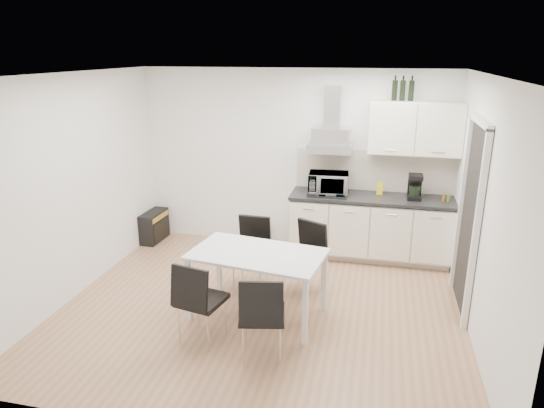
# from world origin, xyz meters

# --- Properties ---
(ground) EXTENTS (4.50, 4.50, 0.00)m
(ground) POSITION_xyz_m (0.00, 0.00, 0.00)
(ground) COLOR tan
(ground) RESTS_ON ground
(wall_back) EXTENTS (4.50, 0.10, 2.60)m
(wall_back) POSITION_xyz_m (0.00, 2.00, 1.30)
(wall_back) COLOR white
(wall_back) RESTS_ON ground
(wall_front) EXTENTS (4.50, 0.10, 2.60)m
(wall_front) POSITION_xyz_m (0.00, -2.00, 1.30)
(wall_front) COLOR white
(wall_front) RESTS_ON ground
(wall_left) EXTENTS (0.10, 4.00, 2.60)m
(wall_left) POSITION_xyz_m (-2.25, 0.00, 1.30)
(wall_left) COLOR white
(wall_left) RESTS_ON ground
(wall_right) EXTENTS (0.10, 4.00, 2.60)m
(wall_right) POSITION_xyz_m (2.25, 0.00, 1.30)
(wall_right) COLOR white
(wall_right) RESTS_ON ground
(ceiling) EXTENTS (4.50, 4.50, 0.00)m
(ceiling) POSITION_xyz_m (0.00, 0.00, 2.60)
(ceiling) COLOR white
(ceiling) RESTS_ON wall_back
(doorway) EXTENTS (0.08, 1.04, 2.10)m
(doorway) POSITION_xyz_m (2.21, 0.55, 1.05)
(doorway) COLOR white
(doorway) RESTS_ON ground
(kitchenette) EXTENTS (2.22, 0.64, 2.52)m
(kitchenette) POSITION_xyz_m (1.18, 1.73, 0.83)
(kitchenette) COLOR beige
(kitchenette) RESTS_ON ground
(dining_table) EXTENTS (1.52, 1.01, 0.75)m
(dining_table) POSITION_xyz_m (0.00, -0.16, 0.67)
(dining_table) COLOR white
(dining_table) RESTS_ON ground
(chair_far_left) EXTENTS (0.46, 0.52, 0.88)m
(chair_far_left) POSITION_xyz_m (-0.25, 0.47, 0.44)
(chair_far_left) COLOR black
(chair_far_left) RESTS_ON ground
(chair_far_right) EXTENTS (0.62, 0.65, 0.88)m
(chair_far_right) POSITION_xyz_m (0.40, 0.46, 0.44)
(chair_far_right) COLOR black
(chair_far_right) RESTS_ON ground
(chair_near_left) EXTENTS (0.54, 0.58, 0.88)m
(chair_near_left) POSITION_xyz_m (-0.42, -0.75, 0.44)
(chair_near_left) COLOR black
(chair_near_left) RESTS_ON ground
(chair_near_right) EXTENTS (0.53, 0.58, 0.88)m
(chair_near_right) POSITION_xyz_m (0.23, -0.89, 0.44)
(chair_near_right) COLOR black
(chair_near_right) RESTS_ON ground
(guitar_amp) EXTENTS (0.27, 0.56, 0.46)m
(guitar_amp) POSITION_xyz_m (-2.11, 1.65, 0.23)
(guitar_amp) COLOR black
(guitar_amp) RESTS_ON ground
(floor_speaker) EXTENTS (0.17, 0.16, 0.27)m
(floor_speaker) POSITION_xyz_m (-0.46, 1.90, 0.13)
(floor_speaker) COLOR black
(floor_speaker) RESTS_ON ground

